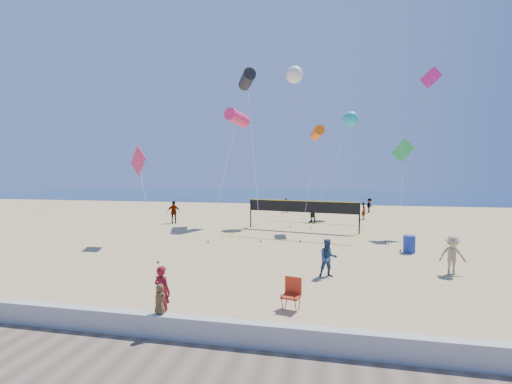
% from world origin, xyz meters
% --- Properties ---
extents(ground, '(120.00, 120.00, 0.00)m').
position_xyz_m(ground, '(0.00, 0.00, 0.00)').
color(ground, '#D8B97A').
rests_on(ground, ground).
extents(ocean, '(140.00, 50.00, 0.03)m').
position_xyz_m(ocean, '(0.00, 62.00, 0.01)').
color(ocean, '#112150').
rests_on(ocean, ground).
extents(seawall, '(32.00, 0.30, 0.60)m').
position_xyz_m(seawall, '(0.00, -3.00, 0.30)').
color(seawall, beige).
rests_on(seawall, ground).
extents(woman, '(0.65, 0.52, 1.54)m').
position_xyz_m(woman, '(-2.37, -1.90, 0.77)').
color(woman, maroon).
rests_on(woman, ground).
extents(toddler, '(0.44, 0.35, 0.78)m').
position_xyz_m(toddler, '(-1.89, -2.95, 0.99)').
color(toddler, brown).
rests_on(toddler, seawall).
extents(bystander_a, '(0.87, 0.75, 1.56)m').
position_xyz_m(bystander_a, '(2.40, 3.14, 0.78)').
color(bystander_a, navy).
rests_on(bystander_a, ground).
extents(bystander_b, '(1.05, 0.60, 1.62)m').
position_xyz_m(bystander_b, '(7.49, 4.53, 0.81)').
color(bystander_b, tan).
rests_on(bystander_b, ground).
extents(far_person_0, '(1.19, 0.95, 1.90)m').
position_xyz_m(far_person_0, '(-10.45, 16.18, 0.95)').
color(far_person_0, gray).
rests_on(far_person_0, ground).
extents(far_person_1, '(1.62, 1.29, 1.72)m').
position_xyz_m(far_person_1, '(1.21, 19.04, 0.86)').
color(far_person_1, gray).
rests_on(far_person_1, ground).
extents(far_person_2, '(0.40, 0.59, 1.58)m').
position_xyz_m(far_person_2, '(5.79, 21.96, 0.79)').
color(far_person_2, gray).
rests_on(far_person_2, ground).
extents(far_person_3, '(0.93, 0.84, 1.55)m').
position_xyz_m(far_person_3, '(-1.88, 26.06, 0.77)').
color(far_person_3, gray).
rests_on(far_person_3, ground).
extents(far_person_4, '(1.03, 1.15, 1.54)m').
position_xyz_m(far_person_4, '(7.03, 28.06, 0.77)').
color(far_person_4, gray).
rests_on(far_person_4, ground).
extents(camp_chair, '(0.63, 0.75, 1.10)m').
position_xyz_m(camp_chair, '(1.28, -0.52, 0.56)').
color(camp_chair, '#B72B14').
rests_on(camp_chair, ground).
extents(trash_barrel, '(0.80, 0.80, 0.91)m').
position_xyz_m(trash_barrel, '(6.69, 8.43, 0.46)').
color(trash_barrel, '#18309C').
rests_on(trash_barrel, ground).
extents(volleyball_net, '(9.89, 9.77, 2.26)m').
position_xyz_m(volleyball_net, '(0.56, 14.43, 1.53)').
color(volleyball_net, black).
rests_on(volleyball_net, ground).
extents(kite_0, '(1.74, 8.90, 9.45)m').
position_xyz_m(kite_0, '(-4.83, 16.31, 8.78)').
color(kite_0, '#F02665').
rests_on(kite_0, ground).
extents(kite_1, '(4.03, 10.53, 13.19)m').
position_xyz_m(kite_1, '(-4.57, 18.69, 12.48)').
color(kite_1, black).
rests_on(kite_1, ground).
extents(kite_2, '(1.45, 5.72, 7.73)m').
position_xyz_m(kite_2, '(1.65, 14.84, 7.23)').
color(kite_2, '#EC5F0A').
rests_on(kite_2, ground).
extents(kite_3, '(4.27, 4.80, 5.93)m').
position_xyz_m(kite_3, '(-8.73, 7.82, 4.81)').
color(kite_3, '#CF2757').
rests_on(kite_3, ground).
extents(kite_4, '(1.75, 5.40, 6.59)m').
position_xyz_m(kite_4, '(7.27, 13.24, 5.50)').
color(kite_4, green).
rests_on(kite_4, ground).
extents(kite_5, '(4.69, 5.66, 12.04)m').
position_xyz_m(kite_5, '(9.48, 16.05, 10.49)').
color(kite_5, '#C41D7F').
rests_on(kite_5, ground).
extents(kite_6, '(1.60, 3.93, 13.46)m').
position_xyz_m(kite_6, '(-0.44, 18.97, 12.72)').
color(kite_6, white).
rests_on(kite_6, ground).
extents(kite_7, '(4.43, 9.41, 10.35)m').
position_xyz_m(kite_7, '(4.63, 24.04, 9.60)').
color(kite_7, '#20ADB1').
rests_on(kite_7, ground).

